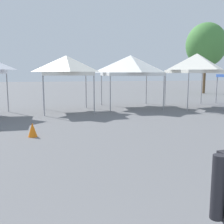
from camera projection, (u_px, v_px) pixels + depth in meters
name	position (u px, v px, depth m)	size (l,w,h in m)	color
canopy_tent_right_of_center	(66.00, 66.00, 14.79)	(2.82, 2.82, 3.17)	#9E9EA3
canopy_tent_left_of_center	(131.00, 65.00, 16.68)	(3.55, 3.55, 3.31)	#9E9EA3
canopy_tent_center	(197.00, 63.00, 16.73)	(3.11, 3.11, 3.43)	#9E9EA3
tree_behind_tents_center	(206.00, 45.00, 27.98)	(4.21, 4.21, 7.48)	brown
traffic_cone_lot_center	(33.00, 130.00, 9.09)	(0.32, 0.32, 0.50)	orange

